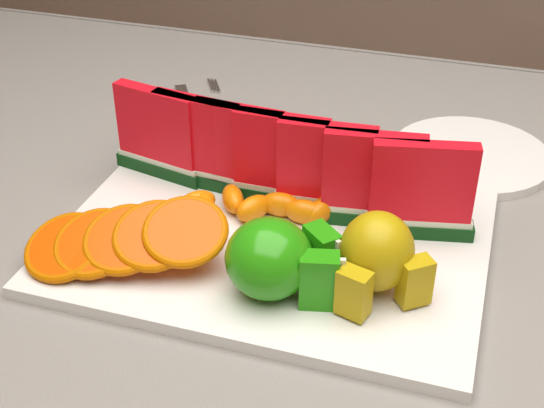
% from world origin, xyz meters
% --- Properties ---
extents(table, '(1.40, 0.90, 0.75)m').
position_xyz_m(table, '(0.00, 0.00, 0.65)').
color(table, '#52351A').
rests_on(table, ground).
extents(tablecloth, '(1.53, 1.03, 0.20)m').
position_xyz_m(tablecloth, '(0.00, 0.00, 0.72)').
color(tablecloth, gray).
rests_on(tablecloth, table).
extents(platter, '(0.40, 0.30, 0.01)m').
position_xyz_m(platter, '(-0.06, 0.00, 0.76)').
color(platter, silver).
rests_on(platter, tablecloth).
extents(apple_cluster, '(0.11, 0.09, 0.07)m').
position_xyz_m(apple_cluster, '(-0.03, -0.08, 0.80)').
color(apple_cluster, '#2A7D0D').
rests_on(apple_cluster, platter).
extents(pear_cluster, '(0.08, 0.09, 0.07)m').
position_xyz_m(pear_cluster, '(0.05, -0.05, 0.81)').
color(pear_cluster, '#A38712').
rests_on(pear_cluster, platter).
extents(side_plate, '(0.24, 0.24, 0.01)m').
position_xyz_m(side_plate, '(0.11, 0.23, 0.76)').
color(side_plate, silver).
rests_on(side_plate, tablecloth).
extents(fork, '(0.10, 0.19, 0.00)m').
position_xyz_m(fork, '(-0.24, 0.24, 0.76)').
color(fork, silver).
rests_on(fork, tablecloth).
extents(watermelon_row, '(0.39, 0.07, 0.10)m').
position_xyz_m(watermelon_row, '(-0.07, 0.06, 0.82)').
color(watermelon_row, '#0B3B0E').
rests_on(watermelon_row, platter).
extents(orange_fan_front, '(0.20, 0.12, 0.05)m').
position_xyz_m(orange_fan_front, '(-0.17, -0.08, 0.80)').
color(orange_fan_front, red).
rests_on(orange_fan_front, platter).
extents(orange_fan_back, '(0.24, 0.11, 0.04)m').
position_xyz_m(orange_fan_back, '(-0.09, 0.13, 0.79)').
color(orange_fan_back, red).
rests_on(orange_fan_back, platter).
extents(tangerine_segments, '(0.16, 0.08, 0.03)m').
position_xyz_m(tangerine_segments, '(-0.08, 0.02, 0.78)').
color(tangerine_segments, orange).
rests_on(tangerine_segments, platter).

